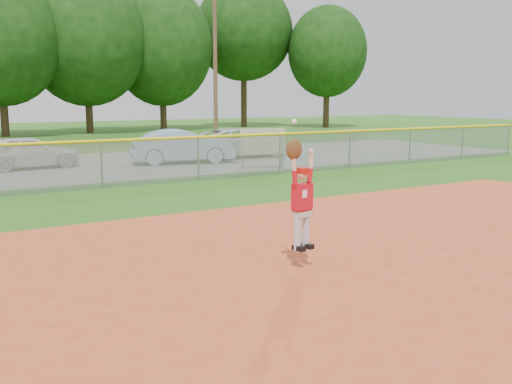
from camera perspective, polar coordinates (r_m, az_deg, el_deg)
ground at (r=9.59m, az=1.32°, el=-7.88°), size 120.00×120.00×0.00m
clay_infield at (r=7.36m, az=14.08°, el=-13.54°), size 24.00×16.00×0.04m
parking_strip at (r=24.42m, az=-18.88°, el=2.31°), size 44.00×10.00×0.03m
car_white_a at (r=24.40m, az=-21.87°, el=3.74°), size 4.08×2.07×1.33m
car_blue at (r=24.77m, az=-7.35°, el=4.55°), size 4.61×2.40×1.45m
car_white_b at (r=27.13m, az=-1.70°, el=4.97°), size 4.97×2.35×1.37m
sponsor_sign at (r=22.53m, az=0.65°, el=4.98°), size 1.79×0.53×1.64m
outfield_fence at (r=18.52m, az=-15.22°, el=3.04°), size 40.06×0.10×1.55m
power_lines at (r=30.39m, az=-19.85°, el=12.39°), size 19.40×0.24×9.00m
tree_line at (r=46.27m, az=-23.95°, el=14.52°), size 62.37×13.00×14.43m
ballplayer at (r=9.39m, az=4.52°, el=-0.31°), size 0.62×0.31×2.17m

